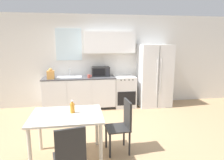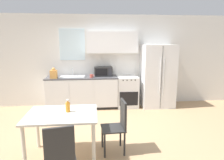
{
  "view_description": "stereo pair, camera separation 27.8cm",
  "coord_description": "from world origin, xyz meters",
  "px_view_note": "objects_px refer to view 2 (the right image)",
  "views": [
    {
      "loc": [
        -0.35,
        -3.95,
        1.93
      ],
      "look_at": [
        0.36,
        0.51,
        1.05
      ],
      "focal_mm": 32.0,
      "sensor_mm": 36.0,
      "label": 1
    },
    {
      "loc": [
        -0.07,
        -3.99,
        1.93
      ],
      "look_at": [
        0.36,
        0.51,
        1.05
      ],
      "focal_mm": 32.0,
      "sensor_mm": 36.0,
      "label": 2
    }
  ],
  "objects_px": {
    "dining_chair_side": "(119,123)",
    "coffee_mug": "(92,76)",
    "oven_range": "(127,91)",
    "refrigerator": "(158,76)",
    "microwave": "(103,71)",
    "dining_chair_near": "(60,154)",
    "dining_table": "(62,120)",
    "drink_bottle": "(68,107)"
  },
  "relations": [
    {
      "from": "oven_range",
      "to": "dining_chair_side",
      "type": "distance_m",
      "value": 2.53
    },
    {
      "from": "dining_chair_near",
      "to": "dining_chair_side",
      "type": "relative_size",
      "value": 1.0
    },
    {
      "from": "dining_chair_near",
      "to": "drink_bottle",
      "type": "bearing_deg",
      "value": 78.91
    },
    {
      "from": "oven_range",
      "to": "microwave",
      "type": "height_order",
      "value": "microwave"
    },
    {
      "from": "dining_chair_side",
      "to": "coffee_mug",
      "type": "bearing_deg",
      "value": 7.58
    },
    {
      "from": "refrigerator",
      "to": "microwave",
      "type": "bearing_deg",
      "value": 174.52
    },
    {
      "from": "microwave",
      "to": "coffee_mug",
      "type": "height_order",
      "value": "microwave"
    },
    {
      "from": "microwave",
      "to": "dining_chair_near",
      "type": "xyz_separation_m",
      "value": [
        -0.74,
        -3.48,
        -0.52
      ]
    },
    {
      "from": "coffee_mug",
      "to": "dining_chair_side",
      "type": "distance_m",
      "value": 2.4
    },
    {
      "from": "oven_range",
      "to": "coffee_mug",
      "type": "height_order",
      "value": "coffee_mug"
    },
    {
      "from": "dining_chair_side",
      "to": "refrigerator",
      "type": "bearing_deg",
      "value": -35.2
    },
    {
      "from": "oven_range",
      "to": "refrigerator",
      "type": "relative_size",
      "value": 0.49
    },
    {
      "from": "microwave",
      "to": "dining_table",
      "type": "height_order",
      "value": "microwave"
    },
    {
      "from": "oven_range",
      "to": "refrigerator",
      "type": "xyz_separation_m",
      "value": [
        0.9,
        -0.04,
        0.46
      ]
    },
    {
      "from": "refrigerator",
      "to": "dining_chair_side",
      "type": "bearing_deg",
      "value": -121.3
    },
    {
      "from": "refrigerator",
      "to": "coffee_mug",
      "type": "relative_size",
      "value": 15.55
    },
    {
      "from": "oven_range",
      "to": "dining_chair_near",
      "type": "height_order",
      "value": "dining_chair_near"
    },
    {
      "from": "microwave",
      "to": "drink_bottle",
      "type": "distance_m",
      "value": 2.72
    },
    {
      "from": "refrigerator",
      "to": "microwave",
      "type": "relative_size",
      "value": 3.54
    },
    {
      "from": "refrigerator",
      "to": "coffee_mug",
      "type": "height_order",
      "value": "refrigerator"
    },
    {
      "from": "microwave",
      "to": "drink_bottle",
      "type": "height_order",
      "value": "microwave"
    },
    {
      "from": "refrigerator",
      "to": "drink_bottle",
      "type": "xyz_separation_m",
      "value": [
        -2.33,
        -2.46,
        -0.06
      ]
    },
    {
      "from": "oven_range",
      "to": "drink_bottle",
      "type": "xyz_separation_m",
      "value": [
        -1.43,
        -2.5,
        0.41
      ]
    },
    {
      "from": "dining_table",
      "to": "dining_chair_near",
      "type": "relative_size",
      "value": 1.22
    },
    {
      "from": "microwave",
      "to": "dining_chair_near",
      "type": "distance_m",
      "value": 3.6
    },
    {
      "from": "refrigerator",
      "to": "dining_chair_near",
      "type": "height_order",
      "value": "refrigerator"
    },
    {
      "from": "oven_range",
      "to": "dining_chair_near",
      "type": "bearing_deg",
      "value": -113.09
    },
    {
      "from": "refrigerator",
      "to": "microwave",
      "type": "height_order",
      "value": "refrigerator"
    },
    {
      "from": "dining_chair_near",
      "to": "drink_bottle",
      "type": "relative_size",
      "value": 4.4
    },
    {
      "from": "oven_range",
      "to": "coffee_mug",
      "type": "xyz_separation_m",
      "value": [
        -1.05,
        -0.15,
        0.52
      ]
    },
    {
      "from": "coffee_mug",
      "to": "drink_bottle",
      "type": "bearing_deg",
      "value": -99.3
    },
    {
      "from": "refrigerator",
      "to": "microwave",
      "type": "distance_m",
      "value": 1.61
    },
    {
      "from": "coffee_mug",
      "to": "dining_chair_near",
      "type": "distance_m",
      "value": 3.27
    },
    {
      "from": "dining_chair_side",
      "to": "drink_bottle",
      "type": "bearing_deg",
      "value": 88.23
    },
    {
      "from": "oven_range",
      "to": "dining_chair_side",
      "type": "height_order",
      "value": "dining_chair_side"
    },
    {
      "from": "dining_table",
      "to": "dining_chair_near",
      "type": "height_order",
      "value": "dining_chair_near"
    },
    {
      "from": "refrigerator",
      "to": "coffee_mug",
      "type": "bearing_deg",
      "value": -176.79
    },
    {
      "from": "dining_table",
      "to": "dining_chair_near",
      "type": "distance_m",
      "value": 0.82
    },
    {
      "from": "coffee_mug",
      "to": "drink_bottle",
      "type": "relative_size",
      "value": 0.56
    },
    {
      "from": "refrigerator",
      "to": "microwave",
      "type": "xyz_separation_m",
      "value": [
        -1.6,
        0.15,
        0.14
      ]
    },
    {
      "from": "oven_range",
      "to": "dining_chair_near",
      "type": "xyz_separation_m",
      "value": [
        -1.44,
        -3.37,
        0.08
      ]
    },
    {
      "from": "dining_table",
      "to": "coffee_mug",
      "type": "bearing_deg",
      "value": 78.86
    }
  ]
}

